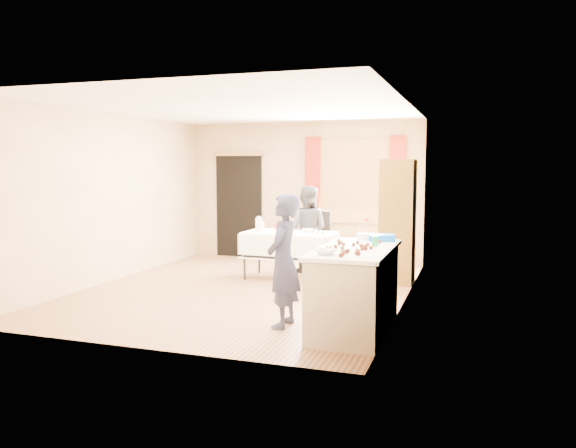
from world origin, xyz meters
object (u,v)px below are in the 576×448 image
(cabinet, at_px, (398,221))
(chair, at_px, (316,251))
(counter, at_px, (355,289))
(girl, at_px, (283,261))
(party_table, at_px, (289,251))
(woman, at_px, (307,229))

(cabinet, relative_size, chair, 1.89)
(counter, height_order, chair, chair)
(chair, relative_size, girl, 0.67)
(cabinet, height_order, party_table, cabinet)
(cabinet, relative_size, girl, 1.27)
(chair, xyz_separation_m, woman, (-0.05, -0.35, 0.43))
(cabinet, relative_size, party_table, 1.29)
(girl, distance_m, woman, 3.26)
(chair, bearing_deg, girl, -69.65)
(chair, height_order, woman, woman)
(party_table, bearing_deg, chair, 83.82)
(counter, bearing_deg, party_table, 122.97)
(cabinet, distance_m, party_table, 1.75)
(cabinet, xyz_separation_m, girl, (-0.88, -2.81, -0.20))
(girl, bearing_deg, cabinet, 161.66)
(party_table, relative_size, chair, 1.47)
(girl, bearing_deg, counter, 98.11)
(cabinet, bearing_deg, party_table, -170.00)
(party_table, xyz_separation_m, woman, (0.10, 0.67, 0.28))
(counter, height_order, girl, girl)
(party_table, bearing_deg, woman, 83.76)
(cabinet, xyz_separation_m, party_table, (-1.65, -0.29, -0.50))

